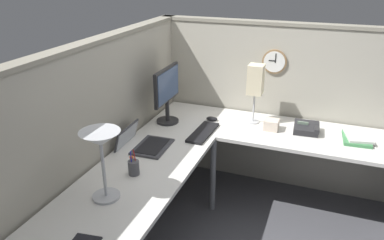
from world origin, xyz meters
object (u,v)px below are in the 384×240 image
(desk_lamp_paper, at_px, (256,81))
(tissue_box, at_px, (271,125))
(book_stack, at_px, (357,137))
(computer_mouse, at_px, (212,119))
(cell_phone, at_px, (87,240))
(monitor, at_px, (167,91))
(keyboard, at_px, (203,132))
(office_phone, at_px, (307,129))
(wall_clock, at_px, (275,62))
(pen_cup, at_px, (134,167))
(desk_lamp_dome, at_px, (101,144))
(laptop, at_px, (141,143))

(desk_lamp_paper, bearing_deg, tissue_box, -119.26)
(book_stack, bearing_deg, computer_mouse, 91.59)
(cell_phone, relative_size, tissue_box, 1.20)
(monitor, bearing_deg, computer_mouse, -64.36)
(keyboard, distance_m, office_phone, 0.88)
(wall_clock, bearing_deg, pen_cup, 154.66)
(tissue_box, bearing_deg, desk_lamp_dome, 150.44)
(desk_lamp_dome, xyz_separation_m, book_stack, (1.41, -1.46, -0.34))
(monitor, height_order, desk_lamp_dome, monitor)
(pen_cup, bearing_deg, office_phone, -43.13)
(keyboard, xyz_separation_m, computer_mouse, (0.30, 0.02, 0.01))
(monitor, relative_size, office_phone, 2.32)
(keyboard, relative_size, book_stack, 1.40)
(laptop, distance_m, pen_cup, 0.42)
(keyboard, distance_m, cell_phone, 1.46)
(pen_cup, bearing_deg, book_stack, -52.26)
(desk_lamp_paper, bearing_deg, monitor, 110.16)
(book_stack, distance_m, tissue_box, 0.69)
(desk_lamp_dome, relative_size, office_phone, 2.06)
(pen_cup, xyz_separation_m, cell_phone, (-0.67, -0.09, -0.05))
(desk_lamp_dome, xyz_separation_m, desk_lamp_paper, (1.47, -0.59, 0.02))
(cell_phone, height_order, book_stack, book_stack)
(book_stack, height_order, desk_lamp_paper, desk_lamp_paper)
(cell_phone, distance_m, wall_clock, 2.23)
(office_phone, bearing_deg, monitor, 99.83)
(computer_mouse, bearing_deg, office_phone, -87.71)
(monitor, height_order, computer_mouse, monitor)
(office_phone, bearing_deg, wall_clock, 48.92)
(tissue_box, xyz_separation_m, wall_clock, (0.36, 0.07, 0.46))
(monitor, distance_m, laptop, 0.57)
(cell_phone, relative_size, office_phone, 0.67)
(laptop, relative_size, cell_phone, 2.72)
(keyboard, bearing_deg, cell_phone, 176.97)
(computer_mouse, relative_size, book_stack, 0.34)
(pen_cup, distance_m, cell_phone, 0.68)
(office_phone, xyz_separation_m, book_stack, (0.00, -0.40, -0.02))
(keyboard, distance_m, computer_mouse, 0.30)
(desk_lamp_paper, bearing_deg, pen_cup, 154.12)
(laptop, xyz_separation_m, keyboard, (0.39, -0.38, -0.01))
(monitor, distance_m, office_phone, 1.24)
(monitor, xyz_separation_m, desk_lamp_paper, (0.26, -0.72, 0.09))
(wall_clock, bearing_deg, monitor, 122.31)
(office_phone, distance_m, wall_clock, 0.67)
(book_stack, bearing_deg, cell_phone, 143.00)
(laptop, xyz_separation_m, book_stack, (0.72, -1.59, -0.00))
(laptop, distance_m, tissue_box, 1.12)
(computer_mouse, bearing_deg, tissue_box, -91.18)
(monitor, relative_size, cell_phone, 3.47)
(laptop, distance_m, computer_mouse, 0.77)
(office_phone, relative_size, desk_lamp_paper, 0.41)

